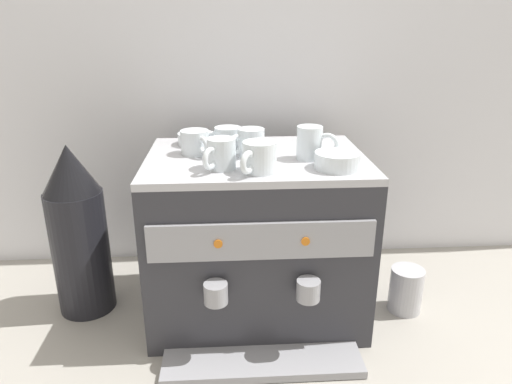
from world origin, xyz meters
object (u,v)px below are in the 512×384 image
(ceramic_cup_3, at_px, (250,142))
(milk_pitcher, at_px, (406,290))
(ceramic_bowl_1, at_px, (196,139))
(ceramic_cup_4, at_px, (311,143))
(ceramic_cup_0, at_px, (220,154))
(ceramic_cup_1, at_px, (227,139))
(ceramic_cup_5, at_px, (260,157))
(ceramic_cup_2, at_px, (196,143))
(espresso_machine, at_px, (256,237))
(coffee_grinder, at_px, (78,231))
(ceramic_bowl_0, at_px, (337,161))

(ceramic_cup_3, relative_size, milk_pitcher, 0.76)
(ceramic_bowl_1, bearing_deg, milk_pitcher, -16.44)
(ceramic_cup_3, relative_size, ceramic_cup_4, 0.96)
(ceramic_cup_0, relative_size, ceramic_cup_3, 0.99)
(ceramic_cup_4, relative_size, ceramic_bowl_1, 1.03)
(ceramic_cup_1, relative_size, ceramic_cup_3, 1.07)
(ceramic_cup_5, bearing_deg, ceramic_cup_4, 35.99)
(ceramic_cup_0, relative_size, ceramic_cup_1, 0.92)
(ceramic_cup_2, bearing_deg, espresso_machine, -10.75)
(ceramic_cup_5, bearing_deg, milk_pitcher, 12.04)
(ceramic_cup_0, bearing_deg, ceramic_cup_2, 116.58)
(espresso_machine, bearing_deg, milk_pitcher, -5.61)
(ceramic_cup_1, distance_m, milk_pitcher, 0.66)
(ceramic_cup_5, bearing_deg, espresso_machine, 89.86)
(ceramic_cup_1, bearing_deg, ceramic_cup_2, -158.69)
(ceramic_cup_0, xyz_separation_m, milk_pitcher, (0.52, 0.06, -0.43))
(ceramic_cup_1, bearing_deg, ceramic_cup_3, -42.43)
(espresso_machine, relative_size, ceramic_cup_1, 5.32)
(ceramic_cup_0, relative_size, milk_pitcher, 0.75)
(ceramic_cup_4, distance_m, coffee_grinder, 0.68)
(ceramic_cup_2, distance_m, ceramic_bowl_0, 0.37)
(ceramic_cup_1, xyz_separation_m, ceramic_bowl_0, (0.26, -0.18, -0.01))
(milk_pitcher, bearing_deg, ceramic_cup_1, 168.40)
(espresso_machine, xyz_separation_m, coffee_grinder, (-0.49, 0.03, 0.01))
(ceramic_cup_0, distance_m, ceramic_cup_1, 0.16)
(ceramic_cup_4, xyz_separation_m, milk_pitcher, (0.29, -0.01, -0.43))
(ceramic_cup_4, bearing_deg, ceramic_cup_3, 165.19)
(ceramic_cup_0, xyz_separation_m, ceramic_bowl_1, (-0.07, 0.23, -0.02))
(ceramic_cup_4, relative_size, milk_pitcher, 0.79)
(milk_pitcher, bearing_deg, ceramic_bowl_0, -162.94)
(ceramic_cup_2, bearing_deg, coffee_grinder, 179.61)
(ceramic_bowl_1, bearing_deg, espresso_machine, -39.00)
(ceramic_cup_0, relative_size, ceramic_bowl_1, 0.98)
(ceramic_bowl_0, xyz_separation_m, ceramic_bowl_1, (-0.35, 0.25, -0.00))
(ceramic_cup_4, relative_size, coffee_grinder, 0.21)
(ceramic_cup_1, height_order, ceramic_cup_2, same)
(ceramic_cup_3, bearing_deg, ceramic_bowl_0, -31.31)
(ceramic_cup_3, height_order, ceramic_bowl_0, ceramic_cup_3)
(ceramic_cup_3, bearing_deg, ceramic_cup_1, 137.57)
(ceramic_cup_1, height_order, coffee_grinder, ceramic_cup_1)
(espresso_machine, bearing_deg, coffee_grinder, 176.27)
(ceramic_cup_3, bearing_deg, ceramic_cup_5, -83.51)
(ceramic_cup_2, distance_m, ceramic_cup_3, 0.14)
(espresso_machine, distance_m, ceramic_bowl_0, 0.33)
(ceramic_cup_4, distance_m, ceramic_cup_5, 0.17)
(ceramic_bowl_0, bearing_deg, coffee_grinder, 167.65)
(ceramic_cup_2, height_order, ceramic_bowl_0, ceramic_cup_2)
(ceramic_bowl_1, relative_size, coffee_grinder, 0.20)
(ceramic_cup_5, bearing_deg, coffee_grinder, 161.38)
(ceramic_cup_4, xyz_separation_m, ceramic_bowl_0, (0.05, -0.08, -0.02))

